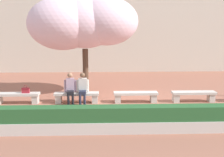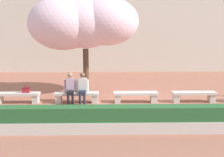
% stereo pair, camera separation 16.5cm
% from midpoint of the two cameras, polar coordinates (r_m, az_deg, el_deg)
% --- Properties ---
extents(ground_plane, '(100.00, 100.00, 0.00)m').
position_cam_midpoint_polar(ground_plane, '(11.21, 5.55, -5.20)').
color(ground_plane, '#9E604C').
extents(stone_bench_west_end, '(1.86, 0.42, 0.45)m').
position_cam_midpoint_polar(stone_bench_west_end, '(11.65, -19.55, -3.62)').
color(stone_bench_west_end, beige).
rests_on(stone_bench_west_end, ground).
extents(stone_bench_near_west, '(1.86, 0.42, 0.45)m').
position_cam_midpoint_polar(stone_bench_near_west, '(11.12, -7.27, -3.74)').
color(stone_bench_near_west, beige).
rests_on(stone_bench_near_west, ground).
extents(stone_bench_center, '(1.86, 0.42, 0.45)m').
position_cam_midpoint_polar(stone_bench_center, '(11.13, 5.58, -3.69)').
color(stone_bench_center, beige).
rests_on(stone_bench_center, ground).
extents(stone_bench_near_east, '(1.86, 0.42, 0.45)m').
position_cam_midpoint_polar(stone_bench_near_east, '(11.68, 17.80, -3.47)').
color(stone_bench_near_east, beige).
rests_on(stone_bench_near_east, ground).
extents(person_seated_left, '(0.51, 0.71, 1.29)m').
position_cam_midpoint_polar(person_seated_left, '(11.00, -8.65, -1.83)').
color(person_seated_left, black).
rests_on(person_seated_left, ground).
extents(person_seated_right, '(0.51, 0.68, 1.29)m').
position_cam_midpoint_polar(person_seated_right, '(10.95, -6.00, -1.83)').
color(person_seated_right, black).
rests_on(person_seated_right, ground).
extents(handbag, '(0.30, 0.15, 0.34)m').
position_cam_midpoint_polar(handbag, '(11.46, -17.84, -2.33)').
color(handbag, '#A3232D').
rests_on(handbag, stone_bench_west_end).
extents(cherry_tree_main, '(5.03, 3.13, 4.50)m').
position_cam_midpoint_polar(cherry_tree_main, '(12.29, -5.90, 11.89)').
color(cherry_tree_main, '#513828').
rests_on(cherry_tree_main, ground).
extents(planter_hedge_foreground, '(14.86, 0.50, 0.80)m').
position_cam_midpoint_polar(planter_hedge_foreground, '(8.08, 8.25, -8.79)').
color(planter_hedge_foreground, beige).
rests_on(planter_hedge_foreground, ground).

